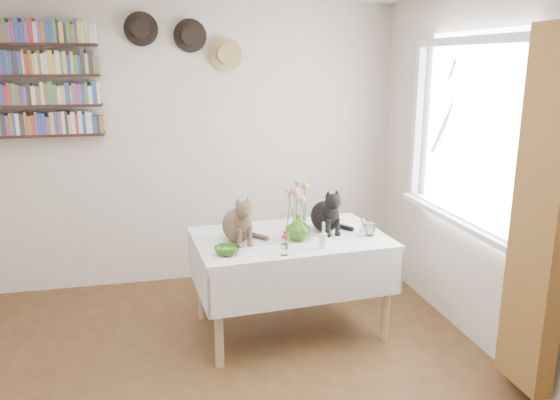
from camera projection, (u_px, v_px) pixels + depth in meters
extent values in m
cube|color=beige|center=(177.00, 147.00, 4.87)|extent=(4.04, 0.04, 2.54)
cube|color=beige|center=(548.00, 193.00, 3.17)|extent=(0.04, 4.54, 2.54)
cube|color=white|center=(468.00, 133.00, 3.86)|extent=(0.01, 1.40, 1.20)
cube|color=white|center=(476.00, 40.00, 3.70)|extent=(0.06, 1.52, 0.06)
cube|color=white|center=(461.00, 218.00, 4.01)|extent=(0.06, 1.52, 0.06)
cube|color=white|center=(537.00, 149.00, 3.17)|extent=(0.06, 0.06, 1.20)
cube|color=white|center=(420.00, 122.00, 4.54)|extent=(0.06, 0.06, 1.20)
cube|color=white|center=(457.00, 219.00, 4.01)|extent=(0.12, 1.50, 0.04)
cube|color=brown|center=(542.00, 216.00, 3.06)|extent=(0.12, 0.38, 2.10)
cube|color=white|center=(290.00, 240.00, 4.01)|extent=(1.45, 0.99, 0.06)
cylinder|color=tan|center=(219.00, 319.00, 3.59)|extent=(0.06, 0.06, 0.68)
cylinder|color=tan|center=(386.00, 296.00, 3.94)|extent=(0.06, 0.06, 0.68)
cylinder|color=tan|center=(201.00, 278.00, 4.27)|extent=(0.06, 0.06, 0.68)
cylinder|color=tan|center=(345.00, 262.00, 4.62)|extent=(0.06, 0.06, 0.68)
imported|color=#85C945|center=(298.00, 228.00, 3.90)|extent=(0.23, 0.23, 0.19)
imported|color=#85C945|center=(227.00, 251.00, 3.62)|extent=(0.21, 0.21, 0.05)
imported|color=white|center=(370.00, 230.00, 4.00)|extent=(0.12, 0.12, 0.10)
cylinder|color=white|center=(323.00, 241.00, 3.74)|extent=(0.05, 0.05, 0.10)
cylinder|color=white|center=(324.00, 228.00, 3.72)|extent=(0.02, 0.02, 0.08)
cylinder|color=white|center=(284.00, 250.00, 3.61)|extent=(0.05, 0.05, 0.08)
cone|color=white|center=(363.00, 227.00, 4.09)|extent=(0.05, 0.05, 0.08)
sphere|color=beige|center=(363.00, 221.00, 4.08)|extent=(0.03, 0.03, 0.03)
cylinder|color=#4C7233|center=(294.00, 213.00, 3.87)|extent=(0.01, 0.01, 0.30)
sphere|color=pink|center=(294.00, 193.00, 3.83)|extent=(0.07, 0.07, 0.07)
cylinder|color=#4C7233|center=(304.00, 216.00, 3.86)|extent=(0.01, 0.01, 0.26)
sphere|color=pink|center=(305.00, 199.00, 3.83)|extent=(0.06, 0.06, 0.06)
cylinder|color=#4C7233|center=(305.00, 209.00, 3.91)|extent=(0.01, 0.01, 0.34)
sphere|color=#E98C41|center=(305.00, 186.00, 3.86)|extent=(0.06, 0.06, 0.06)
cylinder|color=#4C7233|center=(289.00, 212.00, 3.89)|extent=(0.01, 0.01, 0.31)
sphere|color=#E98C41|center=(289.00, 191.00, 3.85)|extent=(0.05, 0.05, 0.05)
cylinder|color=#4C7233|center=(296.00, 207.00, 3.91)|extent=(0.01, 0.01, 0.37)
sphere|color=#999E93|center=(297.00, 182.00, 3.86)|extent=(0.04, 0.04, 0.04)
cylinder|color=#4C7233|center=(292.00, 213.00, 3.83)|extent=(0.01, 0.01, 0.33)
sphere|color=#999E93|center=(293.00, 190.00, 3.78)|extent=(0.04, 0.04, 0.04)
cube|color=#311914|center=(41.00, 135.00, 4.49)|extent=(1.00, 0.16, 0.02)
cube|color=#311914|center=(38.00, 106.00, 4.43)|extent=(1.00, 0.16, 0.02)
cube|color=#311914|center=(35.00, 75.00, 4.37)|extent=(1.00, 0.16, 0.02)
cube|color=#311914|center=(31.00, 44.00, 4.31)|extent=(1.00, 0.16, 0.02)
cylinder|color=black|center=(141.00, 29.00, 4.51)|extent=(0.28, 0.02, 0.28)
cylinder|color=black|center=(141.00, 29.00, 4.47)|extent=(0.16, 0.08, 0.16)
cylinder|color=black|center=(190.00, 36.00, 4.61)|extent=(0.28, 0.02, 0.28)
cylinder|color=black|center=(190.00, 36.00, 4.57)|extent=(0.16, 0.08, 0.16)
cylinder|color=tan|center=(226.00, 54.00, 4.72)|extent=(0.28, 0.02, 0.28)
cylinder|color=tan|center=(226.00, 54.00, 4.68)|extent=(0.16, 0.08, 0.16)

